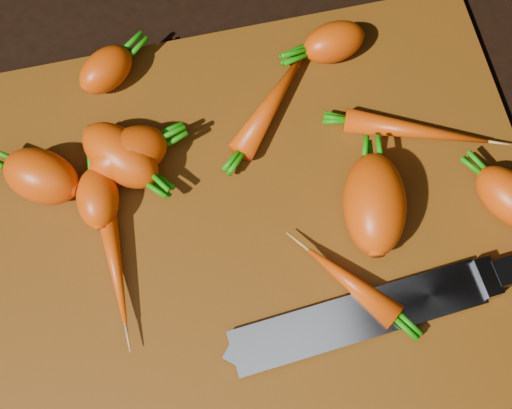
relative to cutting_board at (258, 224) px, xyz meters
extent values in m
cube|color=black|center=(0.00, 0.00, -0.01)|extent=(2.00, 2.00, 0.01)
cube|color=#512C08|center=(0.00, 0.00, 0.00)|extent=(0.50, 0.40, 0.01)
ellipsoid|color=#D54307|center=(-0.10, 0.08, 0.03)|extent=(0.08, 0.06, 0.05)
ellipsoid|color=#D54307|center=(-0.18, 0.07, 0.03)|extent=(0.08, 0.08, 0.05)
ellipsoid|color=#D54307|center=(-0.11, 0.08, 0.03)|extent=(0.09, 0.09, 0.05)
ellipsoid|color=#D54307|center=(0.10, -0.01, 0.03)|extent=(0.07, 0.10, 0.05)
ellipsoid|color=#D54307|center=(0.11, 0.15, 0.02)|extent=(0.07, 0.05, 0.04)
ellipsoid|color=#D54307|center=(-0.11, 0.17, 0.02)|extent=(0.07, 0.06, 0.04)
ellipsoid|color=#D54307|center=(0.22, -0.03, 0.03)|extent=(0.07, 0.08, 0.04)
ellipsoid|color=#D54307|center=(0.04, 0.11, 0.02)|extent=(0.10, 0.11, 0.02)
ellipsoid|color=#D54307|center=(0.16, 0.05, 0.02)|extent=(0.13, 0.07, 0.02)
ellipsoid|color=#D54307|center=(0.06, -0.07, 0.02)|extent=(0.08, 0.09, 0.02)
ellipsoid|color=#D54307|center=(-0.13, 0.05, 0.02)|extent=(0.04, 0.06, 0.04)
ellipsoid|color=#D54307|center=(-0.13, 0.00, 0.02)|extent=(0.02, 0.13, 0.02)
cube|color=gray|center=(-0.05, -0.11, 0.01)|extent=(0.22, 0.06, 0.00)
cube|color=gray|center=(0.07, -0.10, 0.01)|extent=(0.02, 0.03, 0.02)
cube|color=black|center=(0.14, -0.10, 0.01)|extent=(0.13, 0.03, 0.02)
cylinder|color=#B2B2B7|center=(0.12, -0.10, 0.02)|extent=(0.01, 0.01, 0.00)
camera|label=1|loc=(-0.05, -0.19, 0.60)|focal=50.00mm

